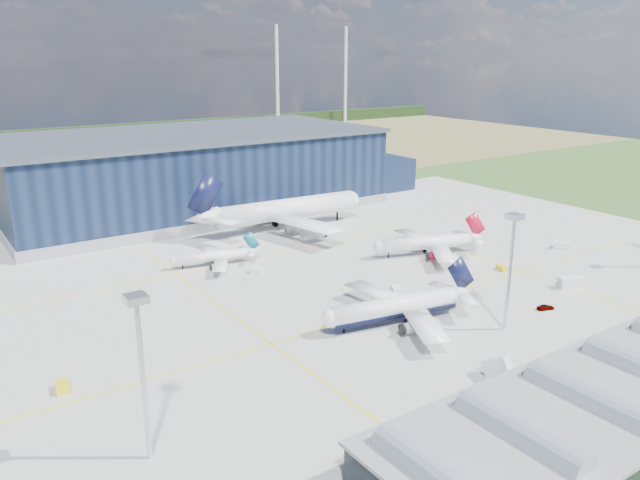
{
  "coord_description": "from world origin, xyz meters",
  "views": [
    {
      "loc": [
        -81.26,
        -100.35,
        50.93
      ],
      "look_at": [
        -1.06,
        16.52,
        8.39
      ],
      "focal_mm": 35.0,
      "sensor_mm": 36.0,
      "label": 1
    }
  ],
  "objects": [
    {
      "name": "airliner_regional",
      "position": [
        -20.22,
        36.19,
        3.79
      ],
      "size": [
        27.84,
        27.46,
        7.59
      ],
      "primitive_type": null,
      "rotation": [
        0.0,
        0.0,
        2.91
      ],
      "color": "white",
      "rests_on": "ground"
    },
    {
      "name": "airliner_navy",
      "position": [
        -5.68,
        -15.86,
        5.71
      ],
      "size": [
        40.63,
        40.02,
        11.41
      ],
      "primitive_type": null,
      "rotation": [
        0.0,
        0.0,
        2.96
      ],
      "color": "white",
      "rests_on": "ground"
    },
    {
      "name": "apron",
      "position": [
        0.0,
        10.0,
        0.03
      ],
      "size": [
        220.0,
        160.0,
        0.08
      ],
      "color": "gray",
      "rests_on": "ground"
    },
    {
      "name": "airliner_red",
      "position": [
        29.48,
        12.45,
        5.27
      ],
      "size": [
        41.03,
        40.6,
        10.54
      ],
      "primitive_type": null,
      "rotation": [
        0.0,
        0.0,
        2.8
      ],
      "color": "white",
      "rests_on": "ground"
    },
    {
      "name": "hangar",
      "position": [
        2.81,
        94.8,
        11.62
      ],
      "size": [
        145.0,
        62.0,
        26.1
      ],
      "color": "black",
      "rests_on": "ground"
    },
    {
      "name": "car_a",
      "position": [
        24.71,
        -28.4,
        0.63
      ],
      "size": [
        3.95,
        2.56,
        1.25
      ],
      "primitive_type": "imported",
      "rotation": [
        0.0,
        0.0,
        1.25
      ],
      "color": "#99999E",
      "rests_on": "ground"
    },
    {
      "name": "glass_concourse",
      "position": [
        -6.45,
        -60.0,
        3.69
      ],
      "size": [
        78.0,
        23.0,
        8.6
      ],
      "color": "black",
      "rests_on": "ground"
    },
    {
      "name": "light_mast_center",
      "position": [
        10.0,
        -30.0,
        15.43
      ],
      "size": [
        2.6,
        2.6,
        23.0
      ],
      "color": "silver",
      "rests_on": "ground"
    },
    {
      "name": "gse_tug_c",
      "position": [
        17.38,
        62.0,
        0.63
      ],
      "size": [
        2.49,
        3.23,
        1.25
      ],
      "primitive_type": "cube",
      "rotation": [
        0.0,
        0.0,
        0.27
      ],
      "color": "yellow",
      "rests_on": "ground"
    },
    {
      "name": "gse_van_b",
      "position": [
        64.13,
        -4.54,
        1.02
      ],
      "size": [
        4.12,
        4.86,
        2.04
      ],
      "primitive_type": "cube",
      "rotation": [
        0.0,
        0.0,
        0.57
      ],
      "color": "white",
      "rests_on": "ground"
    },
    {
      "name": "gse_cart_b",
      "position": [
        -13.49,
        25.21,
        0.65
      ],
      "size": [
        3.5,
        3.59,
        1.31
      ],
      "primitive_type": "cube",
      "rotation": [
        0.0,
        0.0,
        0.72
      ],
      "color": "white",
      "rests_on": "ground"
    },
    {
      "name": "airstair",
      "position": [
        -6.22,
        -41.83,
        1.45
      ],
      "size": [
        2.58,
        4.77,
        2.89
      ],
      "primitive_type": "cube",
      "rotation": [
        0.0,
        0.0,
        0.18
      ],
      "color": "white",
      "rests_on": "ground"
    },
    {
      "name": "light_mast_west",
      "position": [
        -60.0,
        -30.0,
        15.43
      ],
      "size": [
        2.6,
        2.6,
        23.0
      ],
      "color": "silver",
      "rests_on": "ground"
    },
    {
      "name": "gse_cart_a",
      "position": [
        6.07,
        -3.05,
        0.62
      ],
      "size": [
        2.93,
        3.41,
        1.25
      ],
      "primitive_type": "cube",
      "rotation": [
        0.0,
        0.0,
        -0.42
      ],
      "color": "white",
      "rests_on": "ground"
    },
    {
      "name": "airliner_widebody",
      "position": [
        13.2,
        55.0,
        9.39
      ],
      "size": [
        60.87,
        59.7,
        18.78
      ],
      "primitive_type": null,
      "rotation": [
        0.0,
        0.0,
        -0.06
      ],
      "color": "white",
      "rests_on": "ground"
    },
    {
      "name": "gse_tug_a",
      "position": [
        -65.36,
        -5.75,
        0.69
      ],
      "size": [
        2.53,
        3.59,
        1.38
      ],
      "primitive_type": "cube",
      "rotation": [
        0.0,
        0.0,
        -0.16
      ],
      "color": "yellow",
      "rests_on": "ground"
    },
    {
      "name": "farmland",
      "position": [
        0.0,
        220.0,
        0.0
      ],
      "size": [
        600.0,
        220.0,
        0.01
      ],
      "primitive_type": "cube",
      "color": "olive",
      "rests_on": "ground"
    },
    {
      "name": "gse_van_a",
      "position": [
        40.24,
        -23.85,
        1.29
      ],
      "size": [
        6.41,
        5.11,
        2.58
      ],
      "primitive_type": "cube",
      "rotation": [
        0.0,
        0.0,
        1.07
      ],
      "color": "white",
      "rests_on": "ground"
    },
    {
      "name": "ground",
      "position": [
        0.0,
        0.0,
        0.0
      ],
      "size": [
        600.0,
        600.0,
        0.0
      ],
      "primitive_type": "plane",
      "color": "#315720",
      "rests_on": "ground"
    },
    {
      "name": "treeline",
      "position": [
        0.0,
        300.0,
        4.0
      ],
      "size": [
        600.0,
        8.0,
        8.0
      ],
      "primitive_type": "cube",
      "color": "black",
      "rests_on": "ground"
    },
    {
      "name": "gse_tug_b",
      "position": [
        36.91,
        -6.98,
        0.62
      ],
      "size": [
        2.62,
        3.28,
        1.24
      ],
      "primitive_type": "cube",
      "rotation": [
        0.0,
        0.0,
        -0.28
      ],
      "color": "yellow",
      "rests_on": "ground"
    }
  ]
}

